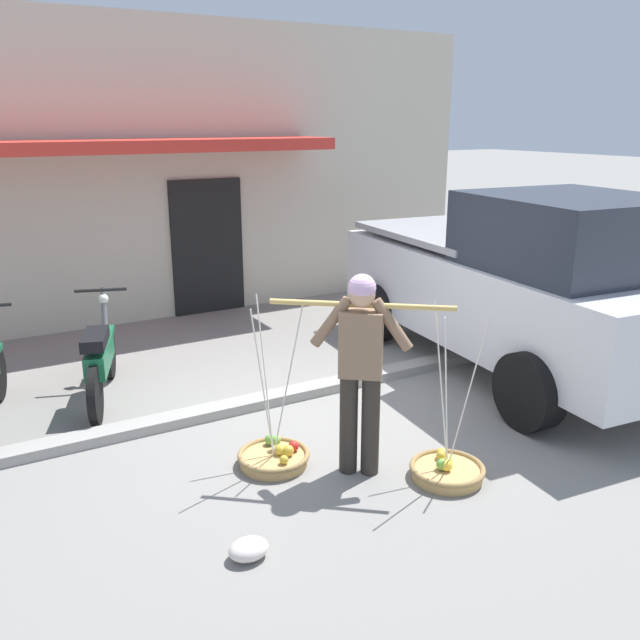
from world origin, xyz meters
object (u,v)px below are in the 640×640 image
object	(u,v)px
fruit_basket_right_side	(274,456)
fruit_vendor	(361,362)
parked_truck	(520,284)
plastic_litter_bag	(249,549)
motorcycle_second_in_row	(101,359)
fruit_basket_left_side	(447,469)

from	to	relation	value
fruit_basket_right_side	fruit_vendor	bearing A→B (deg)	-38.88
fruit_vendor	fruit_basket_right_side	world-z (taller)	fruit_vendor
parked_truck	plastic_litter_bag	size ratio (longest dim) A/B	17.34
parked_truck	plastic_litter_bag	distance (m)	4.62
fruit_basket_right_side	motorcycle_second_in_row	xyz separation A→B (m)	(-0.95, 2.13, 0.37)
fruit_basket_right_side	plastic_litter_bag	world-z (taller)	fruit_basket_right_side
parked_truck	fruit_vendor	bearing A→B (deg)	-158.79
fruit_basket_right_side	parked_truck	distance (m)	3.66
fruit_basket_left_side	fruit_basket_right_side	distance (m)	1.45
fruit_basket_right_side	plastic_litter_bag	size ratio (longest dim) A/B	5.18
plastic_litter_bag	fruit_basket_right_side	bearing A→B (deg)	56.28
fruit_vendor	fruit_basket_right_side	size ratio (longest dim) A/B	1.17
motorcycle_second_in_row	fruit_vendor	bearing A→B (deg)	-59.69
motorcycle_second_in_row	parked_truck	xyz separation A→B (m)	(4.42, -1.46, 0.58)
motorcycle_second_in_row	plastic_litter_bag	distance (m)	3.23
fruit_basket_left_side	fruit_vendor	bearing A→B (deg)	141.69
parked_truck	fruit_basket_right_side	bearing A→B (deg)	-169.02
fruit_vendor	motorcycle_second_in_row	distance (m)	3.04
plastic_litter_bag	fruit_basket_left_side	bearing A→B (deg)	4.87
fruit_basket_right_side	motorcycle_second_in_row	world-z (taller)	fruit_basket_right_side
fruit_vendor	plastic_litter_bag	xyz separation A→B (m)	(-1.27, -0.61, -0.91)
fruit_basket_left_side	motorcycle_second_in_row	bearing A→B (deg)	124.44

